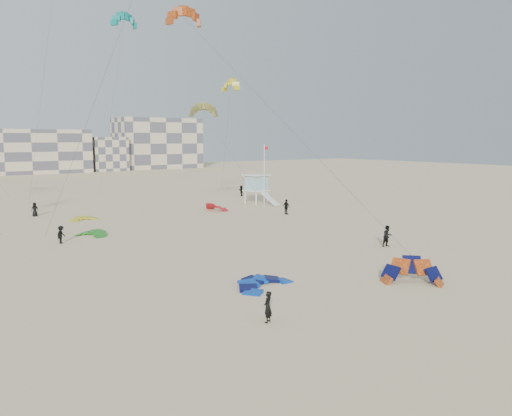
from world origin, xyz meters
TOP-DOWN VIEW (x-y plane):
  - ground at (0.00, 0.00)m, footprint 320.00×320.00m
  - kite_ground_blue at (1.12, 4.64)m, footprint 4.90×5.04m
  - kite_ground_orange at (9.50, -0.32)m, footprint 5.58×5.58m
  - kite_ground_green at (-2.77, 27.86)m, footprint 4.45×4.36m
  - kite_ground_red_far at (15.97, 36.12)m, footprint 4.03×3.88m
  - kite_ground_yellow at (-0.66, 37.81)m, footprint 3.18×3.37m
  - kitesurfer_main at (-2.38, -0.64)m, footprint 0.71×0.64m
  - kitesurfer_b at (16.90, 8.09)m, footprint 1.00×0.82m
  - kitesurfer_c at (-6.13, 25.71)m, footprint 1.17×1.16m
  - kitesurfer_d at (21.41, 28.02)m, footprint 0.57×1.15m
  - kitesurfer_e at (-4.71, 44.24)m, footprint 0.84×0.56m
  - kitesurfer_f at (28.02, 48.44)m, footprint 0.90×1.71m
  - kite_fly_orange at (8.57, 29.62)m, footprint 5.56×30.26m
  - kite_fly_olive at (14.30, 36.09)m, footprint 6.81×9.69m
  - kite_fly_yellow at (23.84, 44.82)m, footprint 5.12×10.27m
  - kite_fly_teal_b at (14.12, 62.05)m, footprint 10.42×10.33m
  - lifeguard_tower_near at (24.30, 38.70)m, footprint 3.49×6.12m
  - flagpole at (23.05, 35.02)m, footprint 0.70×0.11m
  - condo_mid at (10.00, 130.00)m, footprint 32.00×16.00m
  - condo_east at (50.00, 132.00)m, footprint 26.00×14.00m
  - condo_fill_right at (32.00, 128.00)m, footprint 10.00×10.00m

SIDE VIEW (x-z plane):
  - ground at x=0.00m, z-range 0.00..0.00m
  - kite_ground_blue at x=1.12m, z-range -0.68..0.68m
  - kite_ground_orange at x=9.50m, z-range -1.97..1.97m
  - kite_ground_green at x=-2.77m, z-range -0.83..0.83m
  - kite_ground_red_far at x=15.97m, z-range -1.51..1.51m
  - kite_ground_yellow at x=-0.66m, z-range -0.69..0.69m
  - kitesurfer_c at x=-6.13m, z-range 0.00..1.62m
  - kitesurfer_main at x=-2.38m, z-range 0.00..1.64m
  - kitesurfer_e at x=-4.71m, z-range 0.00..1.70m
  - kitesurfer_f at x=28.02m, z-range 0.00..1.76m
  - kitesurfer_b at x=16.90m, z-range 0.00..1.88m
  - kitesurfer_d at x=21.41m, z-range 0.00..1.89m
  - lifeguard_tower_near at x=24.30m, z-range -0.02..4.27m
  - flagpole at x=23.05m, z-range 0.20..8.85m
  - condo_fill_right at x=32.00m, z-range 0.00..10.00m
  - condo_mid at x=10.00m, z-range 0.00..12.00m
  - condo_east at x=50.00m, z-range 0.00..16.00m
  - kite_fly_olive at x=14.30m, z-range 6.24..19.43m
  - kite_fly_yellow at x=23.84m, z-range 8.51..25.92m
  - kite_fly_orange at x=8.57m, z-range 11.03..33.26m
  - kite_fly_teal_b at x=14.12m, z-range 14.12..42.92m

